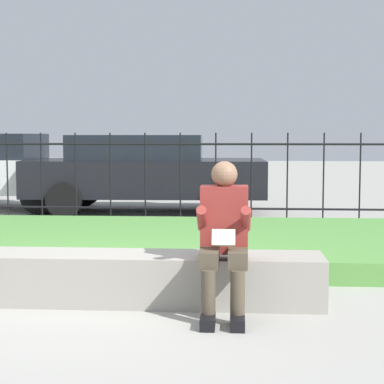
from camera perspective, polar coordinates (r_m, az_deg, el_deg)
ground_plane at (r=5.64m, az=-7.92°, el=-9.65°), size 60.00×60.00×0.00m
stone_bench at (r=5.54m, az=-4.61°, el=-7.90°), size 3.10×0.55×0.42m
person_seated_reader at (r=5.09m, az=2.85°, el=-3.63°), size 0.42×0.73×1.22m
grass_berm at (r=7.90m, az=-4.40°, el=-4.52°), size 10.78×3.34×0.22m
iron_fence at (r=9.96m, az=-2.62°, el=1.28°), size 8.78×0.03×1.46m
car_parked_center at (r=11.94m, az=-4.26°, el=1.87°), size 4.41×2.08×1.43m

